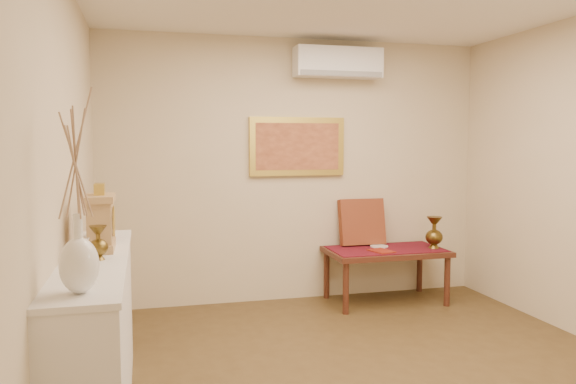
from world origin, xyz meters
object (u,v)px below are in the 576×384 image
object	(u,v)px
display_ledge	(97,340)
mantel_clock	(101,222)
low_table	(386,255)
white_vase	(77,192)
brass_urn_tall	(434,229)
wooden_chest	(101,221)

from	to	relation	value
display_ledge	mantel_clock	size ratio (longest dim) A/B	4.93
low_table	mantel_clock	bearing A→B (deg)	-148.04
white_vase	display_ledge	world-z (taller)	white_vase
mantel_clock	low_table	size ratio (longest dim) A/B	0.34
brass_urn_tall	mantel_clock	size ratio (longest dim) A/B	0.97
display_ledge	brass_urn_tall	bearing A→B (deg)	29.35
wooden_chest	low_table	distance (m)	3.01
brass_urn_tall	mantel_clock	distance (m)	3.53
mantel_clock	low_table	bearing A→B (deg)	31.96
mantel_clock	display_ledge	bearing A→B (deg)	-96.14
white_vase	mantel_clock	bearing A→B (deg)	88.87
white_vase	low_table	distance (m)	3.90
display_ledge	mantel_clock	bearing A→B (deg)	83.86
display_ledge	low_table	xyz separation A→B (m)	(2.67, 1.88, -0.01)
brass_urn_tall	mantel_clock	bearing A→B (deg)	-153.68
brass_urn_tall	low_table	distance (m)	0.57
display_ledge	mantel_clock	distance (m)	0.70
brass_urn_tall	wooden_chest	size ratio (longest dim) A/B	1.64
white_vase	low_table	size ratio (longest dim) A/B	0.75
brass_urn_tall	low_table	xyz separation A→B (m)	(-0.49, 0.10, -0.27)
brass_urn_tall	display_ledge	size ratio (longest dim) A/B	0.20
white_vase	wooden_chest	world-z (taller)	white_vase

